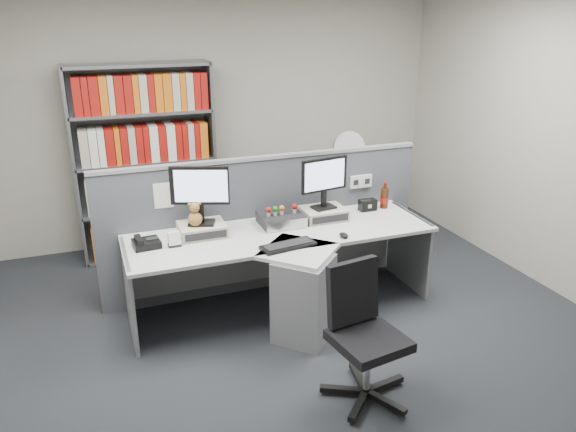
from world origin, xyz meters
name	(u,v)px	position (x,y,z in m)	size (l,w,h in m)	color
ground	(318,357)	(0.00, 0.00, 0.00)	(5.50, 5.50, 0.00)	#2A2D31
room_shell	(323,123)	(0.00, 0.00, 1.79)	(5.04, 5.54, 2.72)	#AFAA9C
partition	(266,222)	(0.00, 1.25, 0.65)	(3.00, 0.08, 1.27)	#4D5058
desk	(290,271)	(0.00, 0.60, 0.46)	(2.60, 1.20, 0.72)	silver
monitor_riser_left	(202,229)	(-0.64, 0.98, 0.77)	(0.38, 0.31, 0.10)	#BEB19E
monitor_riser_right	(324,213)	(0.46, 0.98, 0.77)	(0.38, 0.31, 0.10)	#BEB19E
monitor_left	(200,190)	(-0.64, 0.98, 1.11)	(0.46, 0.22, 0.49)	black
monitor_right	(324,179)	(0.46, 0.98, 1.09)	(0.45, 0.18, 0.46)	black
desktop_pc	(281,219)	(0.06, 0.98, 0.77)	(0.37, 0.33, 0.10)	black
figurines	(280,209)	(0.04, 0.96, 0.87)	(0.29, 0.05, 0.09)	#BEB19E
keyboard	(288,245)	(-0.06, 0.49, 0.73)	(0.46, 0.23, 0.03)	black
mouse	(344,235)	(0.44, 0.52, 0.74)	(0.06, 0.10, 0.04)	black
desk_phone	(146,243)	(-1.11, 0.89, 0.75)	(0.22, 0.20, 0.09)	black
desk_calendar	(174,240)	(-0.90, 0.82, 0.77)	(0.10, 0.08, 0.12)	black
plush_toy	(195,216)	(-0.70, 0.95, 0.91)	(0.12, 0.12, 0.20)	#A17235
speaker	(368,205)	(0.94, 1.04, 0.77)	(0.16, 0.09, 0.11)	black
cola_bottle	(384,198)	(1.12, 1.05, 0.82)	(0.08, 0.08, 0.26)	#3F190A
shelving_unit	(146,165)	(-0.90, 2.44, 0.98)	(1.41, 0.40, 2.00)	slate
filing_cabinet	(346,211)	(1.20, 1.99, 0.35)	(0.45, 0.61, 0.70)	slate
desk_fan	(348,150)	(1.20, 1.99, 1.05)	(0.33, 0.20, 0.56)	white
office_chair	(363,329)	(0.11, -0.46, 0.49)	(0.60, 0.60, 0.92)	silver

